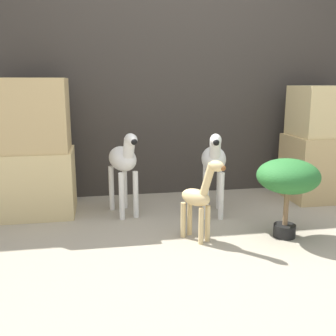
{
  "coord_description": "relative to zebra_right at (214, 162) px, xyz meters",
  "views": [
    {
      "loc": [
        -0.74,
        -2.11,
        1.07
      ],
      "look_at": [
        -0.2,
        0.92,
        0.38
      ],
      "focal_mm": 42.0,
      "sensor_mm": 36.0,
      "label": 1
    }
  ],
  "objects": [
    {
      "name": "rock_pillar_right",
      "position": [
        1.12,
        0.28,
        0.05
      ],
      "size": [
        0.63,
        0.49,
        1.02
      ],
      "color": "tan",
      "rests_on": "ground_plane"
    },
    {
      "name": "rock_pillar_left",
      "position": [
        -1.42,
        0.28,
        0.09
      ],
      "size": [
        0.63,
        0.49,
        1.09
      ],
      "color": "#DBC184",
      "rests_on": "ground_plane"
    },
    {
      "name": "giraffe_figurine",
      "position": [
        -0.25,
        -0.5,
        -0.14
      ],
      "size": [
        0.27,
        0.34,
        0.58
      ],
      "color": "#E0C184",
      "rests_on": "ground_plane"
    },
    {
      "name": "zebra_right",
      "position": [
        0.0,
        0.0,
        0.0
      ],
      "size": [
        0.28,
        0.49,
        0.69
      ],
      "color": "white",
      "rests_on": "ground_plane"
    },
    {
      "name": "ground_plane",
      "position": [
        -0.15,
        -0.83,
        -0.44
      ],
      "size": [
        14.0,
        14.0,
        0.0
      ],
      "primitive_type": "plane",
      "color": "#9E937F"
    },
    {
      "name": "potted_palm_front",
      "position": [
        0.36,
        -0.54,
        -0.02
      ],
      "size": [
        0.42,
        0.42,
        0.55
      ],
      "color": "black",
      "rests_on": "ground_plane"
    },
    {
      "name": "zebra_left",
      "position": [
        -0.7,
        0.13,
        0.0
      ],
      "size": [
        0.29,
        0.49,
        0.69
      ],
      "color": "white",
      "rests_on": "ground_plane"
    },
    {
      "name": "wall_back",
      "position": [
        -0.15,
        0.73,
        0.66
      ],
      "size": [
        6.4,
        0.08,
        2.2
      ],
      "color": "#38332D",
      "rests_on": "ground_plane"
    }
  ]
}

